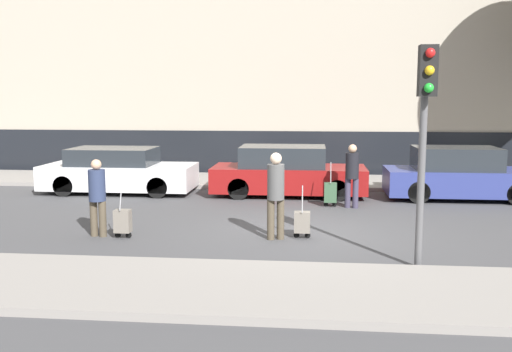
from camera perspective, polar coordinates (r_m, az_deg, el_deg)
ground_plane at (r=12.07m, az=4.55°, el=-5.72°), size 80.00×80.00×0.00m
sidewalk_near at (r=8.45m, az=3.99°, el=-11.30°), size 28.00×2.50×0.12m
sidewalk_far at (r=18.93m, az=5.01°, el=-0.57°), size 28.00×3.00×0.12m
building_facade at (r=22.57m, az=5.34°, el=16.67°), size 28.00×2.81×12.61m
parked_car_0 at (r=17.51m, az=-13.62°, el=0.45°), size 4.46×1.83×1.34m
parked_car_1 at (r=16.53m, az=3.14°, el=0.35°), size 4.41×1.80×1.44m
parked_car_2 at (r=16.87m, az=19.66°, el=0.08°), size 4.12×1.72×1.46m
pedestrian_left at (r=12.03m, az=-15.60°, el=-1.67°), size 0.35×0.34×1.59m
trolley_left at (r=11.87m, az=-13.19°, el=-4.42°), size 0.34×0.29×1.12m
pedestrian_center at (r=11.33m, az=1.99°, el=-1.45°), size 0.34×0.34×1.75m
trolley_center at (r=11.59m, az=4.64°, el=-4.62°), size 0.34×0.29×1.08m
pedestrian_right at (r=14.80m, az=9.58°, el=0.38°), size 0.35×0.34×1.64m
trolley_right at (r=14.96m, az=7.45°, el=-1.65°), size 0.34×0.29×1.17m
traffic_light at (r=9.53m, az=16.56°, el=6.17°), size 0.28×0.47×3.64m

